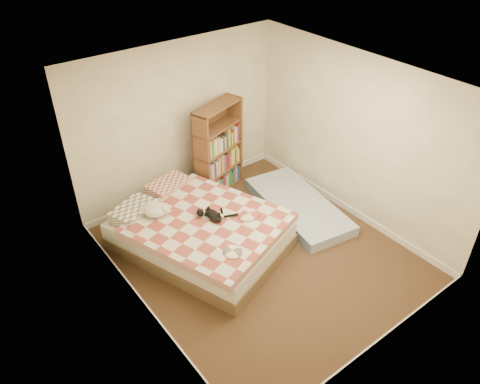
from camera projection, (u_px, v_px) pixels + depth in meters
room at (262, 182)px, 5.86m from camera, size 3.51×4.01×2.51m
bed at (198, 231)px, 6.52m from camera, size 2.24×2.65×0.60m
bookshelf at (218, 159)px, 7.58m from camera, size 1.01×0.58×1.53m
floor_mattress at (298, 206)px, 7.33m from camera, size 1.16×2.02×0.17m
black_cat at (212, 214)px, 6.31m from camera, size 0.33×0.56×0.13m
white_dog at (156, 209)px, 6.35m from camera, size 0.35×0.36×0.17m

